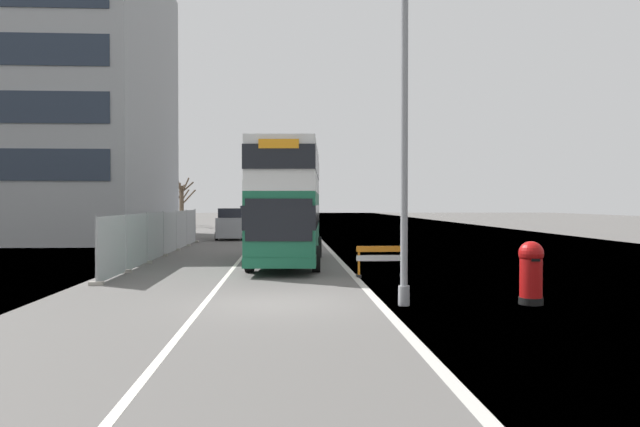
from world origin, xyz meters
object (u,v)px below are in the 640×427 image
lamppost_foreground (404,130)px  roadworks_barrier (381,258)px  double_decker_bus (288,202)px  red_pillar_postbox (531,270)px  car_oncoming_near (231,225)px  car_receding_mid (251,220)px

lamppost_foreground → roadworks_barrier: (0.34, 5.84, -3.74)m
double_decker_bus → red_pillar_postbox: size_ratio=6.47×
red_pillar_postbox → car_oncoming_near: bearing=110.1°
red_pillar_postbox → car_oncoming_near: size_ratio=0.39×
double_decker_bus → lamppost_foreground: 11.10m
roadworks_barrier → car_oncoming_near: size_ratio=0.41×
lamppost_foreground → red_pillar_postbox: size_ratio=5.77×
lamppost_foreground → car_receding_mid: lamppost_foreground is taller
lamppost_foreground → car_receding_mid: 38.23m
car_oncoming_near → car_receding_mid: (0.78, 9.83, 0.03)m
roadworks_barrier → car_oncoming_near: (-7.20, 21.92, 0.37)m
car_oncoming_near → car_receding_mid: bearing=85.4°
car_receding_mid → red_pillar_postbox: bearing=-76.0°
car_receding_mid → car_oncoming_near: bearing=-94.6°
car_oncoming_near → red_pillar_postbox: bearing=-69.9°
double_decker_bus → red_pillar_postbox: (6.15, -10.57, -1.75)m
double_decker_bus → lamppost_foreground: (2.88, -10.58, 1.78)m
double_decker_bus → roadworks_barrier: size_ratio=6.10×
lamppost_foreground → red_pillar_postbox: (3.28, 0.00, -3.53)m
double_decker_bus → car_oncoming_near: double_decker_bus is taller
double_decker_bus → car_oncoming_near: size_ratio=2.50×
double_decker_bus → red_pillar_postbox: double_decker_bus is taller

